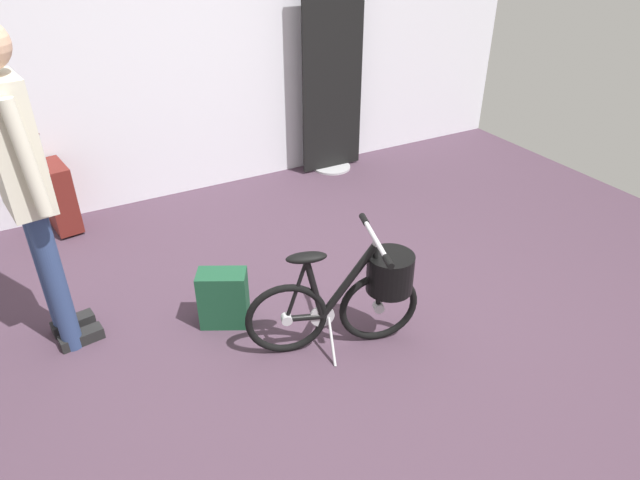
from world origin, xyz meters
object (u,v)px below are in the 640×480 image
rolling_suitcase (59,196)px  floor_banner_stand (333,86)px  folding_bike_foreground (356,293)px  backpack_on_floor (224,298)px  visitor_near_wall (22,177)px

rolling_suitcase → floor_banner_stand: bearing=0.8°
rolling_suitcase → folding_bike_foreground: bearing=-59.8°
floor_banner_stand → rolling_suitcase: size_ratio=2.13×
folding_bike_foreground → backpack_on_floor: 0.81m
floor_banner_stand → rolling_suitcase: bearing=-179.2°
folding_bike_foreground → floor_banner_stand: bearing=63.3°
folding_bike_foreground → backpack_on_floor: folding_bike_foreground is taller
folding_bike_foreground → visitor_near_wall: size_ratio=0.54×
visitor_near_wall → floor_banner_stand: bearing=28.9°
folding_bike_foreground → rolling_suitcase: size_ratio=1.15×
floor_banner_stand → folding_bike_foreground: floor_banner_stand is taller
backpack_on_floor → floor_banner_stand: bearing=45.0°
folding_bike_foreground → visitor_near_wall: visitor_near_wall is taller
folding_bike_foreground → rolling_suitcase: (-1.29, 2.22, -0.07)m
floor_banner_stand → rolling_suitcase: floor_banner_stand is taller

